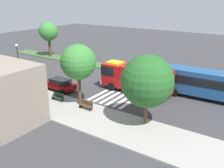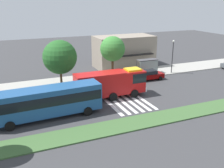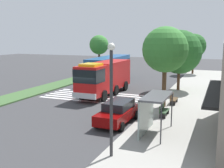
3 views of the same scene
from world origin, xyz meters
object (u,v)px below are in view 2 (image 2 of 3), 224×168
parked_car_west (149,75)px  bench_near_shelter (127,74)px  sidewalk_tree_west (60,57)px  bus_stop_shelter (148,64)px  bench_west_of_shelter (103,77)px  fire_truck (113,83)px  sidewalk_tree_center (113,49)px  transit_bus (48,101)px  street_lamp (173,54)px

parked_car_west → bench_near_shelter: size_ratio=2.93×
bench_near_shelter → sidewalk_tree_west: size_ratio=0.23×
bus_stop_shelter → bench_west_of_shelter: 8.43m
fire_truck → sidewalk_tree_center: (3.03, 7.03, 3.06)m
bus_stop_shelter → fire_truck: bearing=-142.4°
transit_bus → street_lamp: 25.10m
street_lamp → sidewalk_tree_center: (-11.12, 0.40, 1.54)m
bench_near_shelter → fire_truck: bearing=-128.0°
parked_car_west → street_lamp: size_ratio=0.82×
bench_west_of_shelter → sidewalk_tree_center: 4.75m
street_lamp → sidewalk_tree_center: sidewalk_tree_center is taller
fire_truck → transit_bus: 9.47m
fire_truck → sidewalk_tree_center: sidewalk_tree_center is taller
parked_car_west → bus_stop_shelter: bearing=63.3°
parked_car_west → bench_west_of_shelter: bearing=158.5°
street_lamp → sidewalk_tree_center: bearing=177.9°
transit_bus → bench_near_shelter: transit_bus is taller
bench_west_of_shelter → street_lamp: bearing=-4.6°
fire_truck → sidewalk_tree_center: 8.24m
transit_bus → sidewalk_tree_west: size_ratio=1.73×
street_lamp → bench_west_of_shelter: bearing=175.4°
fire_truck → parked_car_west: (8.49, 4.83, -1.19)m
transit_bus → bench_near_shelter: (14.91, 10.70, -1.46)m
fire_truck → bench_near_shelter: size_ratio=5.99×
parked_car_west → street_lamp: bearing=18.3°
fire_truck → transit_bus: (-8.96, -3.07, 0.02)m
fire_truck → bench_west_of_shelter: 7.94m
bench_near_shelter → street_lamp: bearing=-7.0°
bench_west_of_shelter → sidewalk_tree_west: (-6.90, -0.60, 3.90)m
bus_stop_shelter → bench_west_of_shelter: (-8.33, -0.02, -1.30)m
parked_car_west → bench_west_of_shelter: parked_car_west is taller
bus_stop_shelter → sidewalk_tree_west: bearing=-177.7°
bench_near_shelter → bench_west_of_shelter: bearing=180.0°
fire_truck → transit_bus: bearing=-160.3°
transit_bus → bus_stop_shelter: bearing=-153.0°
transit_bus → bench_west_of_shelter: bearing=-137.3°
street_lamp → sidewalk_tree_center: size_ratio=0.83×
fire_truck → bus_stop_shelter: size_ratio=2.74×
street_lamp → sidewalk_tree_west: (-19.42, 0.40, 0.94)m
transit_bus → bus_stop_shelter: transit_bus is taller
fire_truck → bench_near_shelter: 9.79m
parked_car_west → transit_bus: transit_bus is taller
bench_near_shelter → street_lamp: (8.19, -1.00, 2.96)m
sidewalk_tree_center → parked_car_west: bearing=-21.9°
transit_bus → sidewalk_tree_west: (3.69, 10.10, 2.44)m
bench_west_of_shelter → sidewalk_tree_west: sidewalk_tree_west is taller
bench_near_shelter → parked_car_west: bearing=-47.8°
parked_car_west → transit_bus: 19.20m
bus_stop_shelter → sidewalk_tree_center: bearing=-174.9°
transit_bus → street_lamp: bearing=-159.8°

